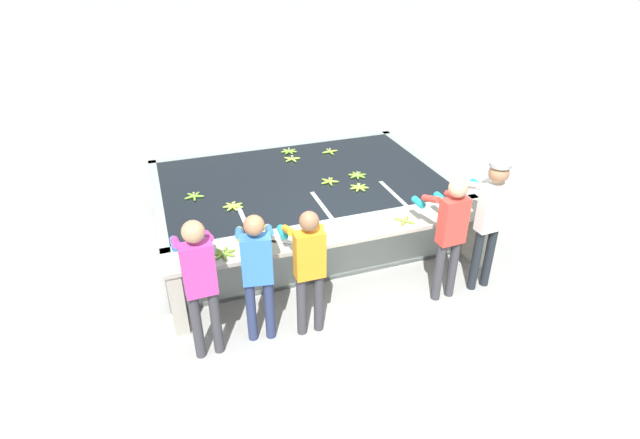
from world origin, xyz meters
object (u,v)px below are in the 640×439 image
banana_bunch_floating_4 (292,159)px  knife_0 (278,242)px  worker_0 (199,277)px  banana_bunch_ledge_0 (448,212)px  worker_1 (257,267)px  worker_4 (489,214)px  banana_bunch_floating_0 (329,181)px  banana_bunch_floating_7 (233,206)px  banana_bunch_floating_3 (357,175)px  banana_bunch_ledge_1 (223,253)px  banana_bunch_floating_2 (330,152)px  banana_bunch_floating_1 (289,151)px  worker_2 (309,262)px  banana_bunch_floating_5 (359,187)px  banana_bunch_floating_6 (194,196)px  worker_3 (450,229)px  banana_bunch_ledge_2 (405,221)px

banana_bunch_floating_4 → knife_0: 2.47m
worker_0 → banana_bunch_ledge_0: bearing=9.4°
worker_1 → worker_4: size_ratio=0.91×
banana_bunch_floating_0 → banana_bunch_floating_7: bearing=-168.6°
banana_bunch_floating_3 → banana_bunch_ledge_1: bearing=-147.2°
banana_bunch_floating_2 → banana_bunch_floating_3: same height
banana_bunch_floating_4 → banana_bunch_floating_1: bearing=81.5°
banana_bunch_floating_0 → banana_bunch_floating_1: same height
worker_2 → banana_bunch_floating_5: 2.04m
banana_bunch_floating_6 → banana_bunch_ledge_1: bearing=-85.1°
worker_3 → banana_bunch_floating_2: bearing=97.9°
banana_bunch_floating_3 → banana_bunch_floating_7: 1.95m
banana_bunch_floating_5 → knife_0: (-1.46, -1.00, -0.01)m
banana_bunch_floating_1 → worker_3: bearing=-72.0°
banana_bunch_floating_0 → banana_bunch_ledge_0: (1.12, -1.37, 0.00)m
worker_0 → banana_bunch_floating_7: size_ratio=5.91×
banana_bunch_floating_5 → knife_0: banana_bunch_floating_5 is taller
worker_2 → banana_bunch_ledge_2: bearing=20.2°
banana_bunch_floating_4 → banana_bunch_floating_6: 1.82m
worker_1 → banana_bunch_ledge_2: worker_1 is taller
banana_bunch_floating_5 → banana_bunch_floating_6: 2.29m
banana_bunch_floating_5 → banana_bunch_ledge_2: banana_bunch_ledge_2 is taller
worker_2 → banana_bunch_floating_5: size_ratio=5.53×
worker_3 → banana_bunch_ledge_0: worker_3 is taller
worker_1 → banana_bunch_floating_4: (1.22, 2.83, -0.06)m
banana_bunch_floating_4 → worker_1: bearing=-113.3°
banana_bunch_floating_7 → banana_bunch_floating_6: bearing=134.2°
worker_0 → worker_2: bearing=-0.9°
banana_bunch_ledge_1 → banana_bunch_ledge_0: bearing=0.2°
worker_0 → banana_bunch_floating_4: size_ratio=5.98×
worker_0 → banana_bunch_floating_6: 2.08m
banana_bunch_floating_6 → worker_0: bearing=-95.1°
banana_bunch_floating_5 → banana_bunch_floating_7: (-1.78, 0.03, 0.00)m
worker_1 → banana_bunch_ledge_0: (2.61, 0.48, -0.05)m
banana_bunch_floating_1 → banana_bunch_floating_5: bearing=-71.4°
banana_bunch_floating_5 → banana_bunch_ledge_1: (-2.10, -1.06, 0.00)m
worker_3 → banana_bunch_ledge_2: size_ratio=7.15×
banana_bunch_ledge_0 → banana_bunch_floating_6: bearing=153.0°
worker_1 → knife_0: size_ratio=4.95×
banana_bunch_floating_2 → banana_bunch_floating_3: 1.01m
banana_bunch_floating_5 → worker_2: bearing=-128.6°
banana_bunch_floating_5 → banana_bunch_ledge_0: (0.79, -1.05, 0.00)m
worker_1 → banana_bunch_floating_2: bearing=57.0°
worker_4 → banana_bunch_floating_7: (-2.82, 1.55, -0.18)m
worker_4 → banana_bunch_floating_5: (-1.03, 1.52, -0.18)m
worker_3 → banana_bunch_floating_0: 2.05m
banana_bunch_floating_5 → banana_bunch_ledge_1: banana_bunch_ledge_1 is taller
banana_bunch_ledge_2 → banana_bunch_floating_3: bearing=90.7°
worker_2 → banana_bunch_floating_5: worker_2 is taller
banana_bunch_ledge_2 → worker_1: bearing=-167.1°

